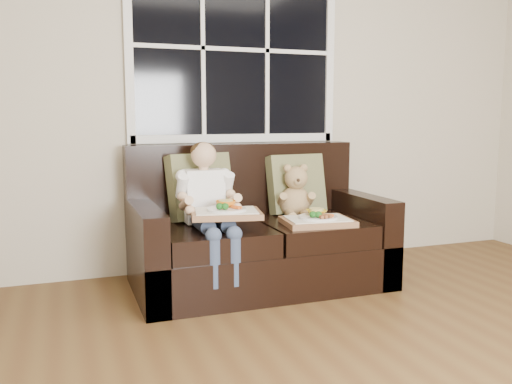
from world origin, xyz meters
name	(u,v)px	position (x,y,z in m)	size (l,w,h in m)	color
window_back	(235,50)	(-0.32, 2.48, 1.65)	(1.62, 0.04, 1.37)	black
loveseat	(256,239)	(-0.32, 2.02, 0.31)	(1.70, 0.92, 0.96)	black
pillow_left	(200,187)	(-0.67, 2.17, 0.68)	(0.49, 0.31, 0.47)	olive
pillow_right	(296,184)	(0.05, 2.17, 0.66)	(0.44, 0.23, 0.44)	olive
child	(208,198)	(-0.69, 1.90, 0.64)	(0.37, 0.59, 0.84)	white
teddy_bear	(296,195)	(-0.01, 2.03, 0.60)	(0.26, 0.31, 0.39)	tan
tray_left	(226,212)	(-0.63, 1.70, 0.58)	(0.48, 0.40, 0.10)	#8D5F40
tray_right	(317,220)	(0.00, 1.71, 0.48)	(0.48, 0.39, 0.10)	#8D5F40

